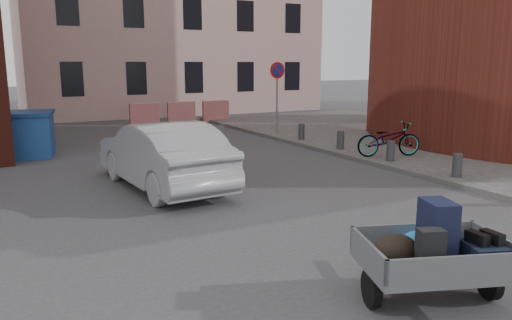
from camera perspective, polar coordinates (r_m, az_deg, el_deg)
ground at (r=7.94m, az=-0.40°, el=-9.06°), size 120.00×120.00×0.00m
sidewalk at (r=17.34m, az=23.43°, el=1.25°), size 9.00×24.00×0.12m
no_parking_sign at (r=18.68m, az=2.44°, el=8.81°), size 0.60×0.09×2.65m
bollards at (r=13.96m, az=15.13°, el=1.02°), size 0.22×9.02×0.55m
barriers at (r=23.03m, az=-8.52°, el=5.33°), size 4.70×0.18×1.00m
trailer at (r=6.09m, az=19.55°, el=-9.96°), size 1.88×1.98×1.20m
silver_car at (r=11.18m, az=-10.65°, el=0.58°), size 1.93×4.59×1.47m
bicycle at (r=14.63m, az=14.94°, el=2.31°), size 1.96×1.21×0.97m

